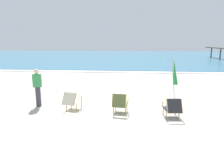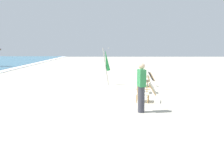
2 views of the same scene
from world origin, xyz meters
The scene contains 6 objects.
ground_plane centered at (0.00, 0.00, 0.00)m, with size 80.00×80.00×0.00m, color #B7AF9E.
beach_chair_far_center centered at (1.79, -0.71, 0.42)m, with size 0.64×0.80×0.78m.
beach_chair_front_right centered at (-0.14, -0.34, 0.43)m, with size 0.66×0.74×0.82m.
beach_chair_back_right centered at (-2.11, -0.15, 0.42)m, with size 0.72×0.87×0.77m.
umbrella_furled_green centered at (2.28, 1.50, 1.37)m, with size 0.41×0.47×2.10m.
person_near_chairs centered at (-3.70, 0.26, 0.84)m, with size 0.37×0.27×1.63m.
Camera 2 is at (-12.14, 1.26, 2.18)m, focal length 42.00 mm.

